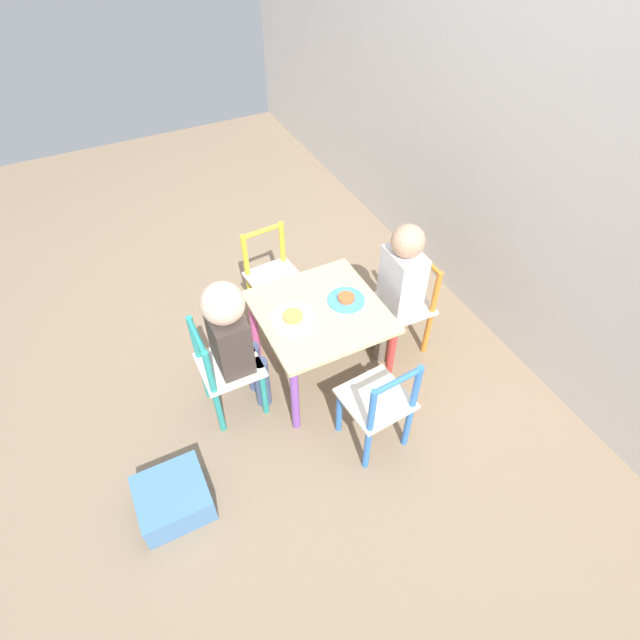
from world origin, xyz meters
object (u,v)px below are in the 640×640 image
(chair_yellow, at_px, (273,279))
(plate_front, at_px, (293,318))
(kids_table, at_px, (320,320))
(chair_teal, at_px, (226,370))
(storage_bin, at_px, (173,498))
(chair_blue, at_px, (379,405))
(plate_back, at_px, (346,299))
(child_back, at_px, (398,282))
(child_front, at_px, (233,336))
(chair_orange, at_px, (405,306))

(chair_yellow, height_order, plate_front, chair_yellow)
(kids_table, distance_m, chair_teal, 0.48)
(plate_front, xyz_separation_m, storage_bin, (0.37, -0.70, -0.37))
(chair_blue, distance_m, plate_back, 0.50)
(chair_teal, relative_size, plate_back, 3.13)
(plate_front, distance_m, plate_back, 0.26)
(kids_table, height_order, plate_back, plate_back)
(kids_table, bearing_deg, chair_blue, 4.81)
(child_back, relative_size, storage_bin, 2.75)
(kids_table, bearing_deg, child_front, -89.86)
(chair_orange, xyz_separation_m, plate_back, (-0.02, -0.33, 0.17))
(chair_orange, bearing_deg, chair_blue, -41.67)
(kids_table, bearing_deg, chair_teal, -89.86)
(chair_teal, bearing_deg, plate_front, -89.94)
(kids_table, distance_m, plate_front, 0.15)
(kids_table, xyz_separation_m, chair_blue, (0.46, 0.04, -0.10))
(chair_orange, height_order, plate_back, chair_orange)
(child_front, xyz_separation_m, plate_back, (-0.00, 0.54, -0.02))
(child_front, bearing_deg, storage_bin, 130.28)
(plate_back, bearing_deg, storage_bin, -69.14)
(child_front, bearing_deg, chair_teal, 90.00)
(chair_blue, xyz_separation_m, storage_bin, (-0.09, -0.88, -0.20))
(chair_teal, xyz_separation_m, chair_orange, (0.01, 0.93, 0.00))
(chair_teal, bearing_deg, plate_back, -90.03)
(chair_teal, distance_m, child_front, 0.20)
(kids_table, height_order, child_back, child_back)
(kids_table, relative_size, plate_back, 3.22)
(chair_orange, relative_size, plate_front, 2.70)
(child_front, bearing_deg, chair_yellow, -38.16)
(chair_teal, height_order, plate_front, chair_teal)
(kids_table, height_order, chair_yellow, chair_yellow)
(chair_teal, xyz_separation_m, plate_front, (-0.00, 0.33, 0.17))
(kids_table, height_order, plate_front, plate_front)
(kids_table, relative_size, storage_bin, 2.01)
(plate_front, relative_size, storage_bin, 0.72)
(child_front, distance_m, plate_front, 0.27)
(child_back, distance_m, plate_front, 0.54)
(child_front, bearing_deg, plate_back, -90.03)
(child_back, bearing_deg, plate_back, -90.90)
(chair_orange, bearing_deg, child_front, -89.07)
(child_back, relative_size, plate_back, 4.40)
(chair_teal, height_order, storage_bin, chair_teal)
(chair_yellow, height_order, child_front, child_front)
(plate_front, bearing_deg, child_front, -89.79)
(chair_orange, xyz_separation_m, child_back, (-0.00, -0.06, 0.18))
(kids_table, distance_m, chair_orange, 0.48)
(chair_teal, bearing_deg, chair_blue, -132.67)
(kids_table, bearing_deg, plate_back, 90.00)
(child_front, distance_m, storage_bin, 0.69)
(chair_teal, xyz_separation_m, chair_yellow, (-0.46, 0.42, 0.00))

